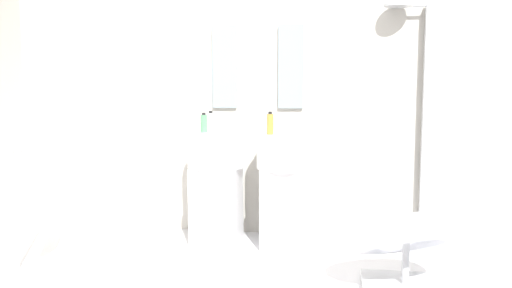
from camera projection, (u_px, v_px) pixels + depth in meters
rear_partition at (258, 92)px, 4.96m from camera, size 4.80×0.10×2.60m
pedestal_sink_left at (217, 183)px, 4.68m from camera, size 0.50×0.50×1.06m
pedestal_sink_right at (286, 185)px, 4.59m from camera, size 0.50×0.50×1.06m
vanity_mirror_left at (224, 67)px, 4.91m from camera, size 0.22×0.03×0.74m
vanity_mirror_right at (291, 67)px, 4.82m from camera, size 0.22×0.03×0.74m
shower_column at (429, 119)px, 4.64m from camera, size 0.49×0.24×2.05m
lounge_chair at (406, 241)px, 3.57m from camera, size 1.04×1.04×0.65m
towel_rack at (32, 187)px, 3.96m from camera, size 0.37×0.22×0.95m
soap_bottle_green at (204, 123)px, 4.68m from camera, size 0.06×0.06×0.17m
soap_bottle_amber at (270, 124)px, 4.50m from camera, size 0.05×0.05×0.19m
soap_bottle_clear at (211, 122)px, 4.79m from camera, size 0.06×0.06×0.18m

